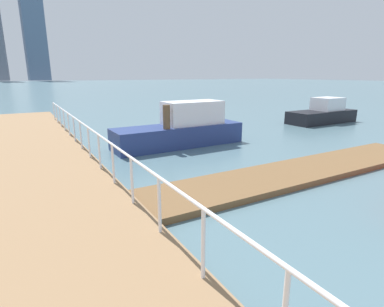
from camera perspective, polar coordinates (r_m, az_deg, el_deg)
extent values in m
plane|color=slate|center=(16.63, -11.35, 3.40)|extent=(300.00, 300.00, 0.00)
cube|color=brown|center=(10.52, 19.44, -3.24)|extent=(12.20, 2.00, 0.18)
cylinder|color=white|center=(4.34, 2.13, -16.63)|extent=(0.06, 0.06, 1.05)
cylinder|color=white|center=(5.50, -6.14, -9.60)|extent=(0.06, 0.06, 1.05)
cylinder|color=white|center=(6.78, -11.21, -5.01)|extent=(0.06, 0.06, 1.05)
cylinder|color=white|center=(8.13, -14.59, -1.88)|extent=(0.06, 0.06, 1.05)
cylinder|color=white|center=(9.52, -16.99, 0.35)|extent=(0.06, 0.06, 1.05)
cylinder|color=white|center=(10.93, -18.78, 2.01)|extent=(0.06, 0.06, 1.05)
cylinder|color=white|center=(12.35, -20.16, 3.28)|extent=(0.06, 0.06, 1.05)
cylinder|color=white|center=(13.79, -21.25, 4.29)|extent=(0.06, 0.06, 1.05)
cylinder|color=white|center=(15.23, -22.14, 5.11)|extent=(0.06, 0.06, 1.05)
cylinder|color=white|center=(16.68, -22.88, 5.79)|extent=(0.06, 0.06, 1.05)
cylinder|color=white|center=(18.13, -23.50, 6.35)|extent=(0.06, 0.06, 1.05)
cylinder|color=white|center=(19.58, -24.03, 6.84)|extent=(0.06, 0.06, 1.05)
cylinder|color=white|center=(21.04, -24.49, 7.25)|extent=(0.06, 0.06, 1.05)
cylinder|color=white|center=(6.62, -11.44, -0.72)|extent=(0.06, 29.49, 0.06)
cylinder|color=brown|center=(12.84, -4.76, 4.77)|extent=(0.30, 0.30, 1.95)
cube|color=black|center=(22.24, 23.14, 6.37)|extent=(5.07, 1.83, 0.82)
cube|color=white|center=(22.56, 24.12, 8.50)|extent=(1.86, 1.45, 0.84)
cube|color=navy|center=(13.82, -2.49, 3.39)|extent=(6.03, 1.78, 0.94)
cube|color=white|center=(14.02, 0.11, 7.67)|extent=(2.70, 1.38, 1.05)
cube|color=slate|center=(184.38, -28.04, 23.40)|extent=(10.56, 10.21, 72.17)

